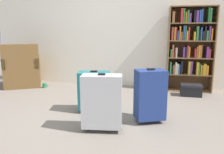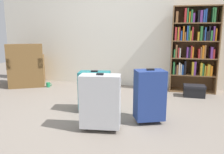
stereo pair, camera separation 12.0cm
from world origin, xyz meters
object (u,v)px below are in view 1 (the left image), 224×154
at_px(mug, 45,85).
at_px(suitcase_teal, 94,90).
at_px(suitcase_silver, 102,101).
at_px(suitcase_navy_blue, 150,95).
at_px(armchair, 23,71).
at_px(storage_box, 191,90).
at_px(bookshelf, 190,46).

relative_size(mug, suitcase_teal, 0.20).
xyz_separation_m(mug, suitcase_silver, (1.66, -1.78, 0.31)).
bearing_deg(suitcase_navy_blue, armchair, 151.79).
xyz_separation_m(armchair, suitcase_navy_blue, (2.72, -1.46, 0.05)).
distance_m(storage_box, suitcase_navy_blue, 1.56).
bearing_deg(mug, storage_box, -0.50).
distance_m(bookshelf, armchair, 3.45).
xyz_separation_m(mug, storage_box, (2.90, -0.03, 0.06)).
relative_size(mug, suitcase_silver, 0.17).
height_order(mug, suitcase_teal, suitcase_teal).
bearing_deg(bookshelf, suitcase_teal, -134.16).
relative_size(bookshelf, suitcase_teal, 2.64).
xyz_separation_m(armchair, storage_box, (3.41, -0.09, -0.21)).
relative_size(suitcase_navy_blue, suitcase_silver, 1.02).
xyz_separation_m(suitcase_navy_blue, suitcase_silver, (-0.54, -0.38, -0.01)).
distance_m(armchair, mug, 0.59).
height_order(bookshelf, storage_box, bookshelf).
xyz_separation_m(armchair, mug, (0.52, -0.06, -0.27)).
bearing_deg(storage_box, mug, 179.50).
distance_m(storage_box, suitcase_teal, 1.89).
height_order(bookshelf, suitcase_navy_blue, bookshelf).
height_order(armchair, storage_box, armchair).
bearing_deg(mug, suitcase_navy_blue, -32.42).
relative_size(bookshelf, armchair, 1.70).
xyz_separation_m(armchair, suitcase_teal, (1.91, -1.22, 0.00)).
xyz_separation_m(armchair, suitcase_silver, (2.18, -1.84, 0.04)).
bearing_deg(mug, suitcase_teal, -39.75).
bearing_deg(suitcase_silver, bookshelf, 60.53).
relative_size(storage_box, suitcase_teal, 0.61).
distance_m(mug, storage_box, 2.90).
xyz_separation_m(suitcase_navy_blue, suitcase_teal, (-0.81, 0.24, -0.05)).
bearing_deg(armchair, bookshelf, 5.12).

